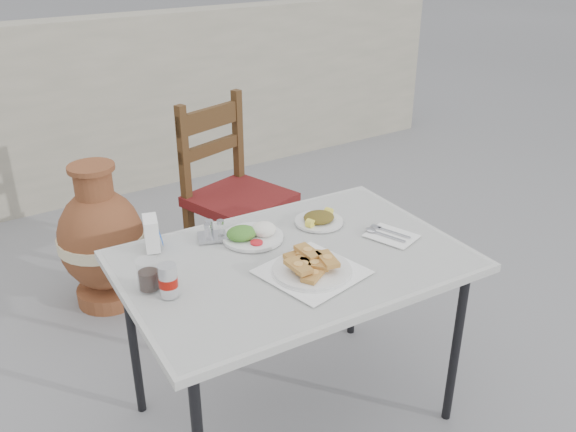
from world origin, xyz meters
TOP-DOWN VIEW (x-y plane):
  - ground at (0.00, 0.00)m, footprint 80.00×80.00m
  - cafe_table at (0.00, -0.07)m, footprint 1.21×0.86m
  - pide_plate at (-0.00, -0.19)m, footprint 0.34×0.34m
  - salad_rice_plate at (-0.05, 0.12)m, footprint 0.22×0.22m
  - salad_chopped_plate at (0.23, 0.09)m, footprint 0.19×0.19m
  - soda_can at (-0.45, -0.06)m, footprint 0.06×0.06m
  - cola_glass at (-0.49, 0.01)m, footprint 0.07×0.07m
  - napkin_holder at (-0.37, 0.26)m, footprint 0.08×0.11m
  - condiment_caddy at (-0.17, 0.20)m, footprint 0.13×0.11m
  - cutlery_napkin at (0.38, -0.13)m, footprint 0.18×0.21m
  - chair at (0.31, 0.92)m, footprint 0.54×0.54m
  - terracotta_urn at (-0.33, 1.11)m, footprint 0.42×0.42m
  - back_wall at (0.00, 2.50)m, footprint 6.00×0.25m

SIDE VIEW (x-z plane):
  - ground at x=0.00m, z-range 0.00..0.00m
  - terracotta_urn at x=-0.33m, z-range -0.03..0.71m
  - chair at x=0.31m, z-range 0.02..1.00m
  - back_wall at x=0.00m, z-range 0.00..1.20m
  - cafe_table at x=0.00m, z-range 0.30..1.01m
  - cutlery_napkin at x=0.38m, z-range 0.71..0.72m
  - salad_chopped_plate at x=0.23m, z-range 0.70..0.74m
  - salad_rice_plate at x=-0.05m, z-range 0.70..0.76m
  - condiment_caddy at x=-0.17m, z-range 0.70..0.77m
  - pide_plate at x=0.00m, z-range 0.71..0.77m
  - cola_glass at x=-0.49m, z-range 0.70..0.80m
  - soda_can at x=-0.45m, z-range 0.71..0.81m
  - napkin_holder at x=-0.37m, z-range 0.71..0.82m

